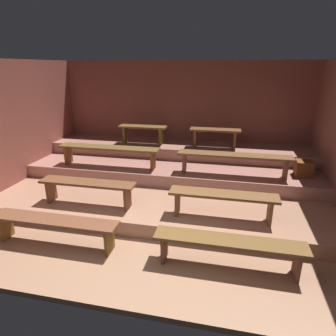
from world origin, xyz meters
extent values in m
cube|color=#A97A5D|center=(0.00, 2.22, -0.04)|extent=(6.85, 5.23, 0.08)
cube|color=#955145|center=(0.00, 4.46, 1.33)|extent=(6.85, 0.06, 2.65)
cube|color=#9C5145|center=(-3.05, 2.22, 1.33)|extent=(0.06, 5.23, 2.65)
cube|color=tan|center=(0.00, 2.70, 0.13)|extent=(6.05, 3.47, 0.25)
cube|color=#AC7265|center=(0.00, 3.40, 0.38)|extent=(6.05, 2.07, 0.25)
cube|color=#AA725F|center=(0.00, 3.90, 0.64)|extent=(6.05, 1.07, 0.25)
cube|color=brown|center=(-1.25, 0.56, 0.41)|extent=(1.93, 0.32, 0.04)
cube|color=brown|center=(-2.10, 0.56, 0.19)|extent=(0.05, 0.26, 0.39)
cube|color=brown|center=(-0.40, 0.56, 0.19)|extent=(0.05, 0.26, 0.39)
cube|color=brown|center=(1.25, 0.56, 0.41)|extent=(1.93, 0.32, 0.04)
cube|color=brown|center=(0.40, 0.56, 0.19)|extent=(0.05, 0.26, 0.39)
cube|color=brown|center=(2.10, 0.56, 0.19)|extent=(0.05, 0.26, 0.39)
cube|color=brown|center=(-1.13, 1.42, 0.66)|extent=(1.65, 0.32, 0.04)
cube|color=brown|center=(-1.84, 1.42, 0.45)|extent=(0.05, 0.26, 0.39)
cube|color=brown|center=(-0.42, 1.42, 0.45)|extent=(0.05, 0.26, 0.39)
cube|color=brown|center=(1.13, 1.42, 0.66)|extent=(1.65, 0.32, 0.04)
cube|color=brown|center=(0.42, 1.42, 0.45)|extent=(0.05, 0.26, 0.39)
cube|color=brown|center=(1.84, 1.42, 0.45)|extent=(0.05, 0.26, 0.39)
cube|color=brown|center=(-1.28, 2.71, 0.92)|extent=(2.14, 0.32, 0.04)
cube|color=brown|center=(-2.23, 2.71, 0.70)|extent=(0.05, 0.26, 0.39)
cube|color=brown|center=(-0.32, 2.71, 0.70)|extent=(0.05, 0.26, 0.39)
cube|color=brown|center=(1.28, 2.71, 0.92)|extent=(2.14, 0.32, 0.04)
cube|color=brown|center=(0.32, 2.71, 0.70)|extent=(0.05, 0.26, 0.39)
cube|color=brown|center=(2.23, 2.71, 0.70)|extent=(0.05, 0.26, 0.39)
cube|color=brown|center=(-0.85, 3.75, 1.17)|extent=(1.12, 0.32, 0.04)
cube|color=brown|center=(-1.29, 3.75, 0.96)|extent=(0.05, 0.26, 0.39)
cube|color=brown|center=(-0.40, 3.75, 0.96)|extent=(0.05, 0.26, 0.39)
cube|color=brown|center=(0.85, 3.75, 1.17)|extent=(1.12, 0.32, 0.04)
cube|color=brown|center=(0.40, 3.75, 0.96)|extent=(0.05, 0.26, 0.39)
cube|color=brown|center=(1.29, 3.75, 0.96)|extent=(0.05, 0.26, 0.39)
cube|color=brown|center=(2.60, 2.96, 0.66)|extent=(0.30, 0.30, 0.30)
camera|label=1|loc=(1.15, -2.70, 2.52)|focal=30.87mm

